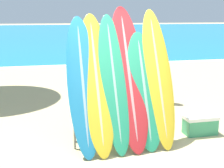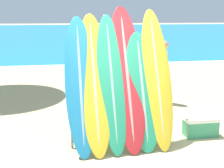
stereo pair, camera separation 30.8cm
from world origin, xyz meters
The scene contains 12 objects.
ground_plane centered at (0.00, 0.00, 0.00)m, with size 160.00×160.00×0.00m, color tan.
ocean_water centered at (0.00, 38.71, 0.00)m, with size 120.00×60.00×0.01m.
surfboard_rack centered at (-0.23, 0.58, 0.48)m, with size 1.69×0.04×0.89m.
surfboard_slot_0 centered at (-0.88, 0.69, 1.10)m, with size 0.52×1.26×2.21m.
surfboard_slot_1 centered at (-0.65, 0.70, 1.13)m, with size 0.54×1.34×2.25m.
surfboard_slot_2 centered at (-0.36, 0.68, 1.12)m, with size 0.48×1.26×2.24m.
surfboard_slot_3 centered at (-0.08, 0.73, 1.19)m, with size 0.59×1.32×2.38m.
surfboard_slot_4 centered at (0.16, 0.60, 0.96)m, with size 0.57×0.98×1.93m.
surfboard_slot_5 centered at (0.44, 0.69, 1.17)m, with size 0.49×1.18×2.33m.
person_near_water centered at (0.52, 6.59, 0.96)m, with size 0.23×0.29×1.75m.
person_mid_beach centered at (1.38, 3.01, 0.87)m, with size 0.24×0.27×1.59m.
cooler_box centered at (1.33, 0.73, 0.18)m, with size 0.62×0.32×0.36m.
Camera 2 is at (-1.25, -4.39, 2.21)m, focal length 50.00 mm.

